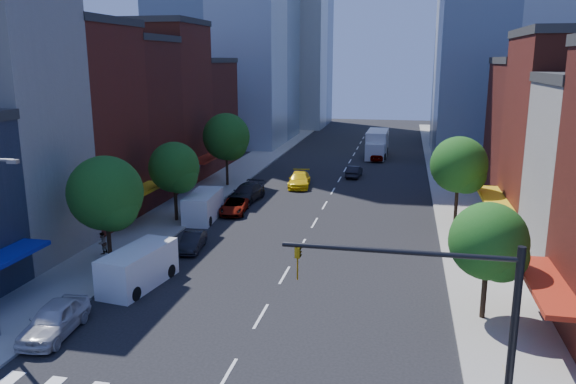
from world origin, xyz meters
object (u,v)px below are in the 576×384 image
at_px(cargo_van_near, 137,268).
at_px(taxi, 299,180).
at_px(pedestrian_far, 102,243).
at_px(parked_car_front, 54,319).
at_px(box_truck, 377,145).
at_px(parked_car_third, 234,206).
at_px(parked_car_rear, 247,193).
at_px(cargo_van_far, 203,207).
at_px(traffic_car_far, 378,155).
at_px(traffic_car_oncoming, 354,171).
at_px(parked_car_second, 192,242).

relative_size(cargo_van_near, taxi, 1.08).
height_order(cargo_van_near, pedestrian_far, cargo_van_near).
relative_size(parked_car_front, taxi, 0.89).
bearing_deg(box_truck, parked_car_front, -101.62).
distance_m(parked_car_front, parked_car_third, 23.71).
bearing_deg(cargo_van_near, parked_car_rear, 96.31).
height_order(cargo_van_far, traffic_car_far, cargo_van_far).
bearing_deg(cargo_van_far, cargo_van_near, -89.57).
relative_size(traffic_car_oncoming, box_truck, 0.45).
bearing_deg(taxi, parked_car_rear, -124.26).
xyz_separation_m(parked_car_front, traffic_car_far, (13.12, 53.41, -0.06)).
distance_m(parked_car_third, pedestrian_far, 13.80).
height_order(cargo_van_near, traffic_car_far, cargo_van_near).
height_order(taxi, traffic_car_oncoming, taxi).
bearing_deg(parked_car_rear, parked_car_front, -88.12).
bearing_deg(parked_car_second, cargo_van_near, -103.84).
distance_m(parked_car_front, cargo_van_near, 6.59).
xyz_separation_m(cargo_van_near, pedestrian_far, (-4.93, 4.60, -0.24)).
distance_m(parked_car_front, parked_car_second, 13.62).
relative_size(cargo_van_far, pedestrian_far, 3.67).
distance_m(parked_car_third, traffic_car_far, 31.79).
xyz_separation_m(parked_car_front, cargo_van_near, (1.22, 6.47, 0.35)).
bearing_deg(parked_car_second, cargo_van_far, 97.15).
bearing_deg(traffic_car_oncoming, parked_car_rear, 60.42).
bearing_deg(parked_car_third, pedestrian_far, -121.50).
height_order(parked_car_second, pedestrian_far, pedestrian_far).
relative_size(parked_car_front, cargo_van_near, 0.83).
height_order(parked_car_rear, cargo_van_near, cargo_van_near).
bearing_deg(parked_car_third, traffic_car_far, 62.50).
distance_m(traffic_car_far, pedestrian_far, 45.56).
distance_m(parked_car_third, box_truck, 34.66).
bearing_deg(traffic_car_oncoming, pedestrian_far, 68.79).
bearing_deg(traffic_car_oncoming, box_truck, -92.58).
bearing_deg(pedestrian_far, traffic_car_far, 162.97).
relative_size(cargo_van_far, box_truck, 0.62).
xyz_separation_m(parked_car_front, taxi, (5.71, 35.32, -0.04)).
relative_size(parked_car_second, traffic_car_oncoming, 0.95).
bearing_deg(traffic_car_far, parked_car_front, 77.86).
bearing_deg(cargo_van_far, pedestrian_far, -114.71).
height_order(parked_car_second, parked_car_rear, parked_car_rear).
relative_size(box_truck, pedestrian_far, 5.91).
height_order(parked_car_third, taxi, taxi).
bearing_deg(parked_car_third, box_truck, 64.77).
distance_m(taxi, traffic_car_oncoming, 8.31).
distance_m(parked_car_second, parked_car_rear, 14.70).
bearing_deg(parked_car_front, parked_car_third, 79.39).
distance_m(parked_car_front, parked_car_rear, 28.24).
distance_m(parked_car_third, traffic_car_oncoming, 20.22).
xyz_separation_m(parked_car_second, cargo_van_near, (-0.78, -7.00, 0.53)).
height_order(cargo_van_near, cargo_van_far, cargo_van_near).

